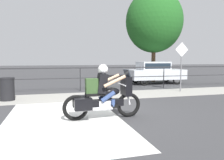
% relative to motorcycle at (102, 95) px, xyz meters
% --- Properties ---
extents(ground_plane, '(120.00, 120.00, 0.00)m').
position_rel_motorcycle_xyz_m(ground_plane, '(0.11, 0.59, -0.70)').
color(ground_plane, '#38383A').
extents(sidewalk_band, '(44.00, 2.40, 0.01)m').
position_rel_motorcycle_xyz_m(sidewalk_band, '(0.11, 3.99, -0.70)').
color(sidewalk_band, '#99968E').
rests_on(sidewalk_band, ground).
extents(crosswalk_band, '(3.26, 6.00, 0.01)m').
position_rel_motorcycle_xyz_m(crosswalk_band, '(-1.12, 0.39, -0.70)').
color(crosswalk_band, silver).
rests_on(crosswalk_band, ground).
extents(fence_railing, '(36.00, 0.05, 1.30)m').
position_rel_motorcycle_xyz_m(fence_railing, '(0.11, 5.82, 0.32)').
color(fence_railing, '#232326').
rests_on(fence_railing, ground).
extents(motorcycle, '(2.33, 0.76, 1.60)m').
position_rel_motorcycle_xyz_m(motorcycle, '(0.00, 0.00, 0.00)').
color(motorcycle, black).
rests_on(motorcycle, ground).
extents(parked_car, '(3.99, 1.69, 1.58)m').
position_rel_motorcycle_xyz_m(parked_car, '(5.73, 8.02, 0.19)').
color(parked_car, '#B7BCC4').
rests_on(parked_car, ground).
extents(trash_bin, '(0.62, 0.62, 0.97)m').
position_rel_motorcycle_xyz_m(trash_bin, '(-3.23, 3.86, -0.21)').
color(trash_bin, black).
rests_on(trash_bin, ground).
extents(street_sign, '(0.77, 0.06, 2.65)m').
position_rel_motorcycle_xyz_m(street_sign, '(5.35, 4.21, 0.98)').
color(street_sign, slate).
rests_on(street_sign, ground).
extents(tree_behind_sign, '(4.38, 4.38, 7.07)m').
position_rel_motorcycle_xyz_m(tree_behind_sign, '(6.36, 9.58, 3.95)').
color(tree_behind_sign, brown).
rests_on(tree_behind_sign, ground).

